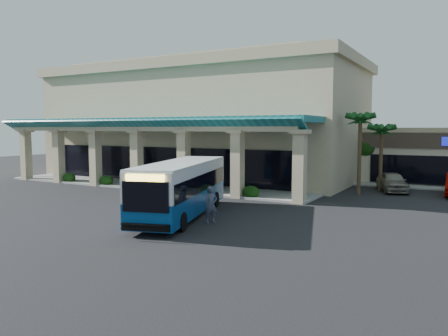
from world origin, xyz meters
The scene contains 10 objects.
ground centered at (0.00, 0.00, 0.00)m, with size 110.00×110.00×0.00m, color black.
main_building centered at (-8.00, 16.00, 5.67)m, with size 30.80×14.80×11.35m, color #C1AE8A, non-canonical shape.
arcade centered at (-8.00, 6.80, 2.85)m, with size 30.00×6.20×5.70m, color #0F585F, non-canonical shape.
palm_0 centered at (8.50, 11.00, 3.30)m, with size 2.40×2.40×6.60m, color #103F15, non-canonical shape.
palm_1 centered at (9.50, 14.00, 2.90)m, with size 2.40×2.40×5.80m, color #103F15, non-canonical shape.
palm_2 centered at (-22.50, 6.50, 3.10)m, with size 2.40×2.40×6.20m, color #103F15, non-canonical shape.
broadleaf_tree centered at (7.50, 19.00, 2.41)m, with size 2.60×2.60×4.81m, color black, non-canonical shape.
transit_bus centered at (1.74, -1.87, 1.50)m, with size 2.50×10.76×3.00m, color navy, non-canonical shape.
pedestrian centered at (4.02, -2.58, 0.94)m, with size 0.69×0.45×1.88m, color #46495D.
car_silver centered at (10.43, 13.78, 0.76)m, with size 1.79×4.46×1.52m, color gray.
Camera 1 is at (15.39, -21.49, 4.82)m, focal length 35.00 mm.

